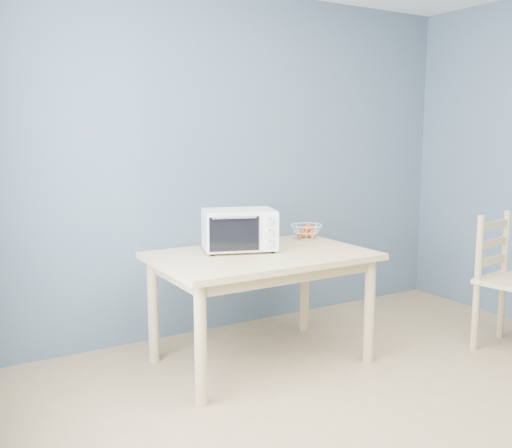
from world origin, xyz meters
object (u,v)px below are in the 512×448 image
fruit_basket (306,231)px  dining_chair (511,284)px  toaster_oven (237,229)px  dining_table (261,268)px

fruit_basket → dining_chair: size_ratio=0.28×
fruit_basket → toaster_oven: bearing=-169.2°
toaster_oven → dining_chair: (1.74, -0.84, -0.42)m
toaster_oven → dining_chair: size_ratio=0.57×
dining_table → dining_chair: 1.79m
dining_table → fruit_basket: 0.63m
toaster_oven → fruit_basket: (0.66, 0.13, -0.09)m
toaster_oven → fruit_basket: toaster_oven is taller
dining_table → toaster_oven: bearing=127.0°
dining_table → fruit_basket: bearing=25.8°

